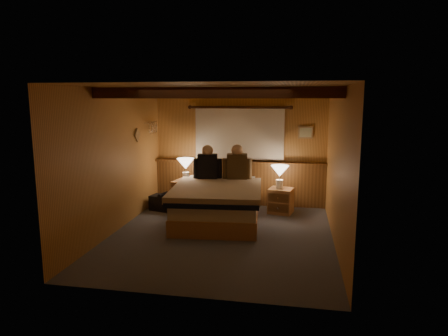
% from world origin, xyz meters
% --- Properties ---
extents(floor, '(4.20, 4.20, 0.00)m').
position_xyz_m(floor, '(0.00, 0.00, 0.00)').
color(floor, '#494C57').
rests_on(floor, ground).
extents(ceiling, '(4.20, 4.20, 0.00)m').
position_xyz_m(ceiling, '(0.00, 0.00, 2.40)').
color(ceiling, tan).
rests_on(ceiling, wall_back).
extents(wall_back, '(3.60, 0.00, 3.60)m').
position_xyz_m(wall_back, '(0.00, 2.10, 1.20)').
color(wall_back, '#CE954A').
rests_on(wall_back, floor).
extents(wall_left, '(0.00, 4.20, 4.20)m').
position_xyz_m(wall_left, '(-1.80, 0.00, 1.20)').
color(wall_left, '#CE954A').
rests_on(wall_left, floor).
extents(wall_right, '(0.00, 4.20, 4.20)m').
position_xyz_m(wall_right, '(1.80, 0.00, 1.20)').
color(wall_right, '#CE954A').
rests_on(wall_right, floor).
extents(wall_front, '(3.60, 0.00, 3.60)m').
position_xyz_m(wall_front, '(0.00, -2.10, 1.20)').
color(wall_front, '#CE954A').
rests_on(wall_front, floor).
extents(wainscot, '(3.60, 0.23, 0.94)m').
position_xyz_m(wainscot, '(0.00, 2.04, 0.49)').
color(wainscot, brown).
rests_on(wainscot, wall_back).
extents(curtain_window, '(2.18, 0.09, 1.11)m').
position_xyz_m(curtain_window, '(0.00, 2.03, 1.52)').
color(curtain_window, '#482112').
rests_on(curtain_window, wall_back).
extents(ceiling_beams, '(3.60, 1.65, 0.16)m').
position_xyz_m(ceiling_beams, '(0.00, 0.15, 2.31)').
color(ceiling_beams, '#482112').
rests_on(ceiling_beams, ceiling).
extents(coat_rail, '(0.05, 0.55, 0.24)m').
position_xyz_m(coat_rail, '(-1.72, 1.58, 1.67)').
color(coat_rail, silver).
rests_on(coat_rail, wall_left).
extents(framed_print, '(0.30, 0.04, 0.25)m').
position_xyz_m(framed_print, '(1.35, 2.08, 1.55)').
color(framed_print, '#A58052').
rests_on(framed_print, wall_back).
extents(bed, '(1.70, 2.11, 0.68)m').
position_xyz_m(bed, '(-0.20, 0.72, 0.35)').
color(bed, tan).
rests_on(bed, floor).
extents(nightstand_left, '(0.61, 0.56, 0.58)m').
position_xyz_m(nightstand_left, '(-0.98, 1.51, 0.29)').
color(nightstand_left, tan).
rests_on(nightstand_left, floor).
extents(nightstand_right, '(0.52, 0.49, 0.49)m').
position_xyz_m(nightstand_right, '(0.91, 1.52, 0.25)').
color(nightstand_right, tan).
rests_on(nightstand_right, floor).
extents(lamp_left, '(0.35, 0.35, 0.46)m').
position_xyz_m(lamp_left, '(-1.02, 1.51, 0.90)').
color(lamp_left, white).
rests_on(lamp_left, nightstand_left).
extents(lamp_right, '(0.35, 0.35, 0.45)m').
position_xyz_m(lamp_right, '(0.87, 1.52, 0.81)').
color(lamp_right, white).
rests_on(lamp_right, nightstand_right).
extents(person_left, '(0.56, 0.29, 0.69)m').
position_xyz_m(person_left, '(-0.53, 1.35, 0.95)').
color(person_left, black).
rests_on(person_left, bed).
extents(person_right, '(0.57, 0.27, 0.70)m').
position_xyz_m(person_right, '(0.05, 1.42, 0.96)').
color(person_right, '#46331C').
rests_on(person_right, bed).
extents(duffel_bag, '(0.56, 0.41, 0.36)m').
position_xyz_m(duffel_bag, '(-1.44, 1.28, 0.16)').
color(duffel_bag, black).
rests_on(duffel_bag, floor).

